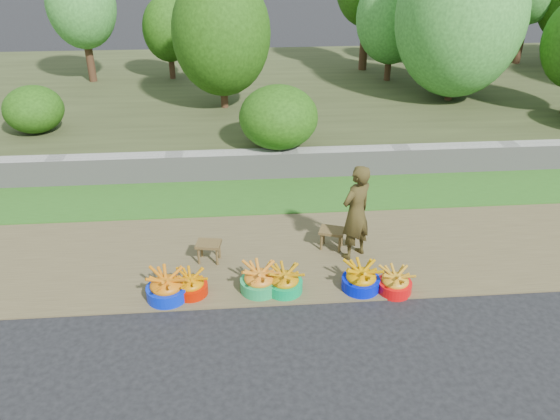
{
  "coord_description": "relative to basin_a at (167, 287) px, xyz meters",
  "views": [
    {
      "loc": [
        -0.98,
        -5.77,
        4.55
      ],
      "look_at": [
        -0.41,
        1.3,
        0.75
      ],
      "focal_mm": 35.0,
      "sensor_mm": 36.0,
      "label": 1
    }
  ],
  "objects": [
    {
      "name": "dirt_shoulder",
      "position": [
        2.02,
        0.97,
        -0.17
      ],
      "size": [
        80.0,
        2.5,
        0.02
      ],
      "primitive_type": "cube",
      "color": "brown",
      "rests_on": "ground"
    },
    {
      "name": "ground_plane",
      "position": [
        2.02,
        -0.28,
        -0.18
      ],
      "size": [
        120.0,
        120.0,
        0.0
      ],
      "primitive_type": "plane",
      "color": "black",
      "rests_on": "ground"
    },
    {
      "name": "basin_d",
      "position": [
        1.59,
        0.03,
        -0.02
      ],
      "size": [
        0.5,
        0.5,
        0.37
      ],
      "color": "#00954B",
      "rests_on": "ground"
    },
    {
      "name": "basin_f",
      "position": [
        3.1,
        -0.1,
        -0.03
      ],
      "size": [
        0.46,
        0.46,
        0.35
      ],
      "color": "red",
      "rests_on": "ground"
    },
    {
      "name": "basin_a",
      "position": [
        0.0,
        0.0,
        0.0
      ],
      "size": [
        0.55,
        0.55,
        0.41
      ],
      "color": "#0422D0",
      "rests_on": "ground"
    },
    {
      "name": "basin_e",
      "position": [
        2.64,
        -0.0,
        -0.01
      ],
      "size": [
        0.52,
        0.52,
        0.39
      ],
      "color": "#0010D3",
      "rests_on": "ground"
    },
    {
      "name": "retaining_wall",
      "position": [
        2.02,
        3.82,
        0.09
      ],
      "size": [
        80.0,
        0.35,
        0.55
      ],
      "primitive_type": "cube",
      "color": "gray",
      "rests_on": "ground"
    },
    {
      "name": "earth_bank",
      "position": [
        2.02,
        8.72,
        0.07
      ],
      "size": [
        80.0,
        10.0,
        0.5
      ],
      "primitive_type": "cube",
      "color": "#373E20",
      "rests_on": "ground"
    },
    {
      "name": "grass_verge",
      "position": [
        2.02,
        2.97,
        -0.16
      ],
      "size": [
        80.0,
        1.5,
        0.04
      ],
      "primitive_type": "cube",
      "color": "#2A5F1B",
      "rests_on": "ground"
    },
    {
      "name": "vendor_woman",
      "position": [
        2.71,
        0.83,
        0.58
      ],
      "size": [
        0.65,
        0.6,
        1.48
      ],
      "primitive_type": "imported",
      "rotation": [
        0.0,
        0.0,
        3.76
      ],
      "color": "black",
      "rests_on": "dirt_shoulder"
    },
    {
      "name": "basin_c",
      "position": [
        1.25,
        0.07,
        -0.01
      ],
      "size": [
        0.53,
        0.53,
        0.4
      ],
      "color": "#1C944D",
      "rests_on": "ground"
    },
    {
      "name": "stool_right",
      "position": [
        2.41,
        1.07,
        0.1
      ],
      "size": [
        0.44,
        0.39,
        0.33
      ],
      "rotation": [
        0.0,
        0.0,
        -0.34
      ],
      "color": "#503E1F",
      "rests_on": "dirt_shoulder"
    },
    {
      "name": "stool_left",
      "position": [
        0.54,
        0.86,
        0.09
      ],
      "size": [
        0.4,
        0.33,
        0.32
      ],
      "rotation": [
        0.0,
        0.0,
        -0.17
      ],
      "color": "#503E1F",
      "rests_on": "dirt_shoulder"
    },
    {
      "name": "basin_b",
      "position": [
        0.31,
        0.07,
        -0.03
      ],
      "size": [
        0.46,
        0.46,
        0.34
      ],
      "color": "#B81400",
      "rests_on": "ground"
    }
  ]
}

